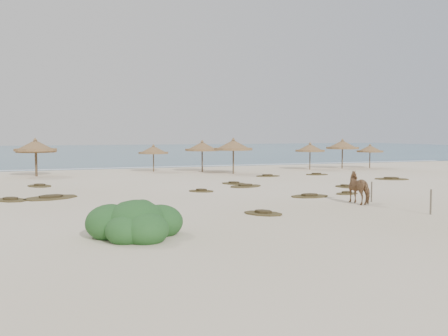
{
  "coord_description": "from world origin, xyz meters",
  "views": [
    {
      "loc": [
        -11.26,
        -23.28,
        3.42
      ],
      "look_at": [
        -0.89,
        5.0,
        1.31
      ],
      "focal_mm": 40.0,
      "sensor_mm": 36.0,
      "label": 1
    }
  ],
  "objects": [
    {
      "name": "ground",
      "position": [
        0.0,
        0.0,
        0.0
      ],
      "size": [
        160.0,
        160.0,
        0.0
      ],
      "primitive_type": "plane",
      "color": "beige",
      "rests_on": "ground"
    },
    {
      "name": "ocean",
      "position": [
        0.0,
        75.0,
        0.0
      ],
      "size": [
        200.0,
        100.0,
        0.01
      ],
      "primitive_type": "cube",
      "color": "#255170",
      "rests_on": "ground"
    },
    {
      "name": "foam_line",
      "position": [
        0.0,
        26.0,
        0.0
      ],
      "size": [
        70.0,
        0.6,
        0.01
      ],
      "primitive_type": "cube",
      "color": "white",
      "rests_on": "ground"
    },
    {
      "name": "palapa_0",
      "position": [
        -11.71,
        18.88,
        2.39
      ],
      "size": [
        3.4,
        3.4,
        3.08
      ],
      "rotation": [
        0.0,
        0.0,
        0.03
      ],
      "color": "brown",
      "rests_on": "ground"
    },
    {
      "name": "palapa_1",
      "position": [
        -11.65,
        18.98,
        2.26
      ],
      "size": [
        3.43,
        3.43,
        2.91
      ],
      "rotation": [
        0.0,
        0.0,
        -0.11
      ],
      "color": "brown",
      "rests_on": "ground"
    },
    {
      "name": "palapa_2",
      "position": [
        -1.95,
        20.28,
        1.92
      ],
      "size": [
        3.32,
        3.32,
        2.47
      ],
      "rotation": [
        0.0,
        0.0,
        -0.32
      ],
      "color": "brown",
      "rests_on": "ground"
    },
    {
      "name": "palapa_3",
      "position": [
        2.16,
        18.98,
        2.21
      ],
      "size": [
        3.34,
        3.34,
        2.85
      ],
      "rotation": [
        0.0,
        0.0,
        0.1
      ],
      "color": "brown",
      "rests_on": "ground"
    },
    {
      "name": "palapa_4",
      "position": [
        3.9,
        15.78,
        2.37
      ],
      "size": [
        3.29,
        3.29,
        3.06
      ],
      "rotation": [
        0.0,
        0.0,
        -0.01
      ],
      "color": "brown",
      "rests_on": "ground"
    },
    {
      "name": "palapa_5",
      "position": [
        12.43,
        17.86,
        2.02
      ],
      "size": [
        2.99,
        2.99,
        2.6
      ],
      "rotation": [
        0.0,
        0.0,
        -0.08
      ],
      "color": "brown",
      "rests_on": "ground"
    },
    {
      "name": "palapa_6",
      "position": [
        16.13,
        18.08,
        2.27
      ],
      "size": [
        3.51,
        3.51,
        2.92
      ],
      "rotation": [
        0.0,
        0.0,
        0.13
      ],
      "color": "brown",
      "rests_on": "ground"
    },
    {
      "name": "palapa_7",
      "position": [
        19.03,
        17.68,
        1.87
      ],
      "size": [
        2.98,
        2.98,
        2.4
      ],
      "rotation": [
        0.0,
        0.0,
        0.18
      ],
      "color": "brown",
      "rests_on": "ground"
    },
    {
      "name": "horse",
      "position": [
        3.26,
        -2.97,
        0.78
      ],
      "size": [
        0.88,
        1.86,
        1.56
      ],
      "primitive_type": "imported",
      "rotation": [
        0.0,
        0.0,
        3.16
      ],
      "color": "olive",
      "rests_on": "ground"
    },
    {
      "name": "fence_post_near",
      "position": [
        4.07,
        -6.75,
        0.53
      ],
      "size": [
        0.09,
        0.09,
        1.07
      ],
      "primitive_type": "cylinder",
      "rotation": [
        0.0,
        0.0,
        0.15
      ],
      "color": "brown",
      "rests_on": "ground"
    },
    {
      "name": "fence_post_far",
      "position": [
        4.1,
        -2.7,
        0.51
      ],
      "size": [
        0.09,
        0.09,
        1.02
      ],
      "primitive_type": "cylinder",
      "rotation": [
        0.0,
        0.0,
        0.17
      ],
      "color": "brown",
      "rests_on": "ground"
    },
    {
      "name": "bush",
      "position": [
        -8.4,
        -7.13,
        0.47
      ],
      "size": [
        3.23,
        2.84,
        1.45
      ],
      "rotation": [
        0.0,
        0.0,
        -0.24
      ],
      "color": "#295D27",
      "rests_on": "ground"
    },
    {
      "name": "scrub_0",
      "position": [
        -12.8,
        4.06,
        0.05
      ],
      "size": [
        2.24,
        2.4,
        0.16
      ],
      "rotation": [
        0.0,
        0.0,
        2.2
      ],
      "color": "#4E4422",
      "rests_on": "ground"
    },
    {
      "name": "scrub_1",
      "position": [
        -10.85,
        4.31,
        0.05
      ],
      "size": [
        3.49,
        3.04,
        0.16
      ],
      "rotation": [
        0.0,
        0.0,
        0.47
      ],
      "color": "#4E4422",
      "rests_on": "ground"
    },
    {
      "name": "scrub_2",
      "position": [
        -2.51,
        4.45,
        0.05
      ],
      "size": [
        1.82,
        1.74,
        0.16
      ],
      "rotation": [
        0.0,
        0.0,
        2.46
      ],
      "color": "#4E4422",
      "rests_on": "ground"
    },
    {
      "name": "scrub_3",
      "position": [
        0.97,
        6.07,
        0.05
      ],
      "size": [
        2.77,
        2.32,
        0.16
      ],
      "rotation": [
        0.0,
        0.0,
        0.39
      ],
      "color": "#4E4422",
      "rests_on": "ground"
    },
    {
      "name": "scrub_4",
      "position": [
        6.8,
        3.63,
        0.05
      ],
      "size": [
        1.05,
        1.61,
        0.16
      ],
      "rotation": [
        0.0,
        0.0,
        1.57
      ],
      "color": "#4E4422",
      "rests_on": "ground"
    },
    {
      "name": "scrub_5",
      "position": [
        13.08,
        7.0,
        0.05
      ],
      "size": [
        2.96,
        2.63,
        0.16
      ],
      "rotation": [
        0.0,
        0.0,
        2.62
      ],
      "color": "#4E4422",
      "rests_on": "ground"
    },
    {
      "name": "scrub_6",
      "position": [
        -11.43,
        10.75,
        0.05
      ],
      "size": [
        2.06,
        2.41,
        0.16
      ],
      "rotation": [
        0.0,
        0.0,
        2.01
      ],
      "color": "#4E4422",
      "rests_on": "ground"
    },
    {
      "name": "scrub_7",
      "position": [
        5.56,
        12.5,
        0.05
      ],
      "size": [
        2.11,
        1.52,
        0.16
      ],
      "rotation": [
        0.0,
        0.0,
        3.01
      ],
      "color": "#4E4422",
      "rests_on": "ground"
    },
    {
      "name": "scrub_9",
      "position": [
        2.26,
        0.16,
        0.05
      ],
      "size": [
        2.16,
        1.42,
        0.16
      ],
      "rotation": [
        0.0,
        0.0,
        3.13
      ],
      "color": "#4E4422",
      "rests_on": "ground"
    },
    {
      "name": "scrub_10",
      "position": [
        9.95,
        12.42,
        0.05
      ],
      "size": [
        2.08,
        1.59,
        0.16
      ],
      "rotation": [
        0.0,
        0.0,
        2.92
      ],
      "color": "#4E4422",
      "rests_on": "ground"
    },
    {
      "name": "scrub_11",
      "position": [
        -2.51,
        -4.23,
        0.05
      ],
      "size": [
        1.97,
        2.08,
        0.16
      ],
      "rotation": [
        0.0,
        0.0,
        2.23
      ],
      "color": "#4E4422",
      "rests_on": "ground"
    },
    {
      "name": "scrub_12",
      "position": [
        4.81,
        0.49,
        0.05
      ],
      "size": [
        1.45,
        1.02,
        0.16
      ],
      "rotation": [
        0.0,
        0.0,
        0.1
      ],
      "color": "#4E4422",
      "rests_on": "ground"
    },
    {
      "name": "scrub_13",
      "position": [
        0.88,
        7.87,
        0.05
      ],
      "size": [
        2.03,
        2.2,
        0.16
      ],
      "rotation": [
        0.0,
        0.0,
        2.17
      ],
      "color": "#4E4422",
      "rests_on": "ground"
    }
  ]
}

